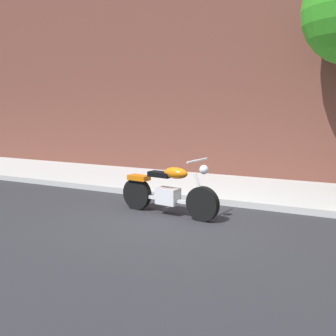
# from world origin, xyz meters

# --- Properties ---
(ground_plane) EXTENTS (60.00, 60.00, 0.00)m
(ground_plane) POSITION_xyz_m (0.00, 0.00, 0.00)
(ground_plane) COLOR #28282D
(sidewalk) EXTENTS (24.40, 3.06, 0.14)m
(sidewalk) POSITION_xyz_m (0.00, 3.04, 0.07)
(sidewalk) COLOR #B2B2B2
(sidewalk) RESTS_ON ground
(building_facade) EXTENTS (24.40, 0.50, 8.59)m
(building_facade) POSITION_xyz_m (0.00, 4.82, 4.29)
(building_facade) COLOR brown
(building_facade) RESTS_ON ground
(motorcycle) EXTENTS (2.20, 0.72, 1.15)m
(motorcycle) POSITION_xyz_m (-0.35, 0.31, 0.46)
(motorcycle) COLOR black
(motorcycle) RESTS_ON ground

